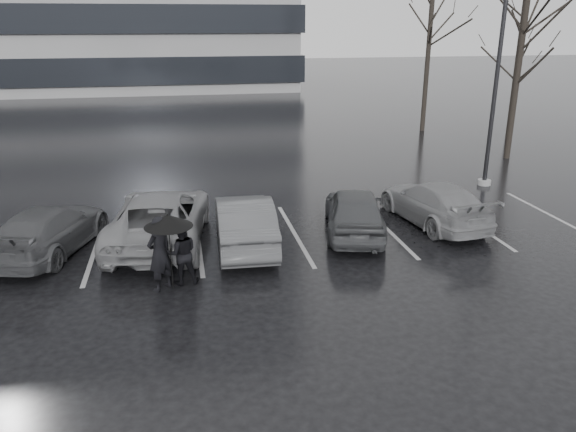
# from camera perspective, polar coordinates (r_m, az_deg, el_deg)

# --- Properties ---
(ground) EXTENTS (160.00, 160.00, 0.00)m
(ground) POSITION_cam_1_polar(r_m,az_deg,el_deg) (14.08, 0.38, -5.58)
(ground) COLOR black
(ground) RESTS_ON ground
(car_main) EXTENTS (2.52, 4.31, 1.38)m
(car_main) POSITION_cam_1_polar(r_m,az_deg,el_deg) (16.40, 6.76, 0.54)
(car_main) COLOR black
(car_main) RESTS_ON ground
(car_west_a) EXTENTS (1.65, 4.32, 1.41)m
(car_west_a) POSITION_cam_1_polar(r_m,az_deg,el_deg) (15.44, -4.45, -0.52)
(car_west_a) COLOR #2D2D30
(car_west_a) RESTS_ON ground
(car_west_b) EXTENTS (3.11, 5.57, 1.47)m
(car_west_b) POSITION_cam_1_polar(r_m,az_deg,el_deg) (16.03, -12.90, -0.09)
(car_west_b) COLOR #555557
(car_west_b) RESTS_ON ground
(car_west_c) EXTENTS (3.00, 4.70, 1.27)m
(car_west_c) POSITION_cam_1_polar(r_m,az_deg,el_deg) (16.30, -23.07, -1.25)
(car_west_c) COLOR black
(car_west_c) RESTS_ON ground
(car_east) EXTENTS (2.37, 4.62, 1.28)m
(car_east) POSITION_cam_1_polar(r_m,az_deg,el_deg) (17.73, 14.60, 1.32)
(car_east) COLOR #555557
(car_east) RESTS_ON ground
(pedestrian_left) EXTENTS (0.78, 0.76, 1.80)m
(pedestrian_left) POSITION_cam_1_polar(r_m,az_deg,el_deg) (13.13, -12.92, -3.71)
(pedestrian_left) COLOR black
(pedestrian_left) RESTS_ON ground
(pedestrian_right) EXTENTS (0.78, 0.62, 1.54)m
(pedestrian_right) POSITION_cam_1_polar(r_m,az_deg,el_deg) (13.38, -10.75, -3.72)
(pedestrian_right) COLOR black
(pedestrian_right) RESTS_ON ground
(umbrella) EXTENTS (1.10, 1.10, 1.86)m
(umbrella) POSITION_cam_1_polar(r_m,az_deg,el_deg) (12.79, -12.08, -0.47)
(umbrella) COLOR black
(umbrella) RESTS_ON ground
(lamp_post) EXTENTS (0.49, 0.49, 8.90)m
(lamp_post) POSITION_cam_1_polar(r_m,az_deg,el_deg) (21.90, 20.47, 13.29)
(lamp_post) COLOR gray
(lamp_post) RESTS_ON ground
(stall_stripes) EXTENTS (19.72, 5.00, 0.00)m
(stall_stripes) POSITION_cam_1_polar(r_m,az_deg,el_deg) (16.24, -4.16, -2.14)
(stall_stripes) COLOR #949496
(stall_stripes) RESTS_ON ground
(tree_east) EXTENTS (0.26, 0.26, 8.00)m
(tree_east) POSITION_cam_1_polar(r_m,az_deg,el_deg) (26.88, 22.37, 13.81)
(tree_east) COLOR black
(tree_east) RESTS_ON ground
(tree_ne) EXTENTS (0.26, 0.26, 7.00)m
(tree_ne) POSITION_cam_1_polar(r_m,az_deg,el_deg) (31.62, 22.19, 13.54)
(tree_ne) COLOR black
(tree_ne) RESTS_ON ground
(tree_north) EXTENTS (0.26, 0.26, 8.50)m
(tree_north) POSITION_cam_1_polar(r_m,az_deg,el_deg) (32.52, 14.05, 15.81)
(tree_north) COLOR black
(tree_north) RESTS_ON ground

